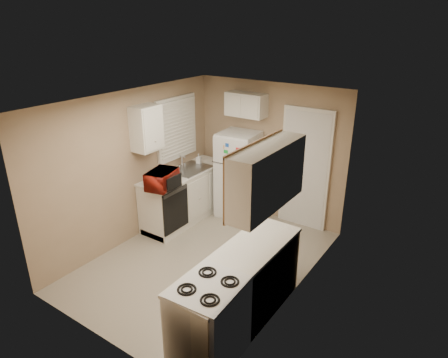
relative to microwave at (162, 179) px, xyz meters
The scene contains 19 objects.
floor 1.41m from the microwave, ahead, with size 3.80×3.80×0.00m, color #B4A997.
ceiling 1.65m from the microwave, ahead, with size 3.80×3.80×0.00m, color white.
wall_left 0.52m from the microwave, 161.91° to the right, with size 3.80×3.80×0.00m, color tan.
wall_right 2.34m from the microwave, ahead, with size 3.80×3.80×0.00m, color tan.
wall_back 1.98m from the microwave, 62.02° to the left, with size 2.80×2.80×0.00m, color tan.
wall_front 2.26m from the microwave, 65.70° to the right, with size 2.80×2.80×0.00m, color tan.
left_counter 0.97m from the microwave, 103.03° to the left, with size 0.60×1.80×0.90m, color silver.
dishwasher 0.59m from the microwave, 51.13° to the left, with size 0.03×0.58×0.72m, color black.
sink 0.93m from the microwave, 100.91° to the left, with size 0.54×0.74×0.16m, color gray.
microwave is the anchor object (origin of this frame).
soap_bottle 1.23m from the microwave, 100.42° to the left, with size 0.08×0.09×0.19m, color silver.
window_blinds 1.14m from the microwave, 115.78° to the left, with size 0.10×0.98×1.08m, color silver.
upper_cabinet_left 0.82m from the microwave, 168.50° to the left, with size 0.30×0.45×0.70m, color silver.
refrigerator 1.52m from the microwave, 69.82° to the left, with size 0.64×0.62×1.55m, color silver.
cabinet_over_fridge 1.93m from the microwave, 71.71° to the left, with size 0.70×0.30×0.40m, color silver.
interior_door 2.36m from the microwave, 46.35° to the left, with size 0.86×0.06×2.08m, color silver.
right_counter 2.32m from the microwave, 25.21° to the right, with size 0.60×2.00×0.90m, color silver.
stove 2.66m from the microwave, 37.45° to the right, with size 0.60×0.74×0.90m, color silver.
upper_cabinet_right 2.39m from the microwave, 16.73° to the right, with size 0.30×1.20×0.70m, color silver.
Camera 1 is at (3.09, -4.02, 3.39)m, focal length 32.00 mm.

